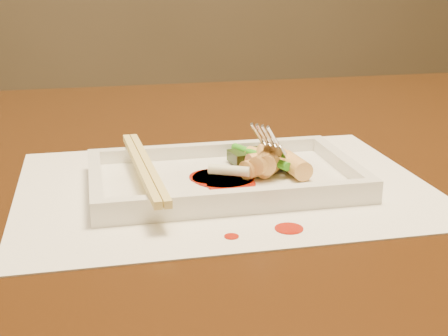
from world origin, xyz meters
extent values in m
cube|color=black|center=(0.00, 0.00, 0.73)|extent=(1.40, 0.90, 0.04)
cube|color=white|center=(-0.07, -0.10, 0.75)|extent=(0.40, 0.30, 0.00)
cylinder|color=#A31304|center=(-0.04, -0.22, 0.75)|extent=(0.02, 0.02, 0.00)
cylinder|color=#A31304|center=(-0.09, -0.22, 0.75)|extent=(0.01, 0.01, 0.00)
cube|color=white|center=(-0.07, -0.10, 0.76)|extent=(0.26, 0.16, 0.01)
cube|color=white|center=(-0.07, -0.03, 0.77)|extent=(0.26, 0.01, 0.01)
cube|color=white|center=(-0.07, -0.18, 0.77)|extent=(0.26, 0.01, 0.01)
cube|color=white|center=(-0.19, -0.10, 0.77)|extent=(0.01, 0.14, 0.01)
cube|color=white|center=(0.06, -0.10, 0.77)|extent=(0.01, 0.14, 0.01)
cube|color=black|center=(-0.03, -0.06, 0.77)|extent=(0.04, 0.03, 0.01)
cylinder|color=#EAEACC|center=(-0.06, -0.12, 0.77)|extent=(0.04, 0.03, 0.01)
cylinder|color=#2A9618|center=(-0.02, -0.08, 0.77)|extent=(0.04, 0.08, 0.01)
cube|color=#E3C971|center=(-0.15, -0.10, 0.78)|extent=(0.02, 0.21, 0.01)
cube|color=#E3C971|center=(-0.14, -0.10, 0.78)|extent=(0.02, 0.21, 0.01)
cylinder|color=#A31304|center=(-0.08, -0.10, 0.76)|extent=(0.05, 0.05, 0.00)
cylinder|color=#A31304|center=(-0.06, -0.13, 0.76)|extent=(0.05, 0.05, 0.00)
cylinder|color=#A31304|center=(-0.07, -0.10, 0.76)|extent=(0.06, 0.06, 0.00)
cylinder|color=#FED076|center=(-0.02, -0.08, 0.77)|extent=(0.04, 0.04, 0.02)
cylinder|color=#FED076|center=(-0.02, -0.10, 0.77)|extent=(0.04, 0.04, 0.02)
cylinder|color=#FED076|center=(-0.02, -0.11, 0.78)|extent=(0.05, 0.04, 0.02)
cylinder|color=#FED076|center=(-0.02, -0.09, 0.77)|extent=(0.05, 0.03, 0.02)
cylinder|color=#FED076|center=(-0.03, -0.11, 0.77)|extent=(0.04, 0.04, 0.02)
cylinder|color=#FED076|center=(-0.02, -0.10, 0.78)|extent=(0.03, 0.05, 0.02)
cylinder|color=#FED076|center=(0.00, -0.11, 0.77)|extent=(0.02, 0.05, 0.02)
camera|label=1|loc=(-0.19, -0.67, 0.96)|focal=50.00mm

